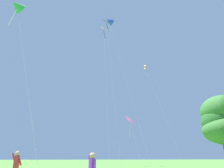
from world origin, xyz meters
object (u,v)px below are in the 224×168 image
Objects in this scene: kite_pink_low at (130,123)px; kite_green_small at (17,6)px; kite_yellow_diamond at (104,34)px; kite_orange_box at (146,69)px; kite_black_large at (107,32)px; person_near_tree at (16,166)px; kite_blue_delta at (109,21)px; tree_right_cluster at (224,121)px.

kite_green_small is at bearing -122.91° from kite_pink_low.
kite_pink_low is 0.31× the size of kite_yellow_diamond.
kite_orange_box is 33.62m from kite_green_small.
kite_pink_low is 32.23m from kite_green_small.
kite_green_small is (-9.58, -11.92, -6.12)m from kite_black_large.
kite_orange_box reaches higher than person_near_tree.
kite_blue_delta is 26.69m from tree_right_cluster.
person_near_tree is at bearing -59.84° from kite_green_small.
kite_black_large reaches higher than person_near_tree.
kite_yellow_diamond reaches higher than kite_blue_delta.
kite_yellow_diamond reaches higher than tree_right_cluster.
tree_right_cluster is at bearing -74.59° from kite_pink_low.
kite_yellow_diamond is (12.07, 27.74, 15.39)m from kite_green_small.
kite_black_large is 16.47m from kite_green_small.
kite_blue_delta reaches higher than kite_pink_low.
kite_pink_low is at bearing 63.00° from person_near_tree.
kite_black_large is 12.17× the size of person_near_tree.
kite_blue_delta is 12.80m from kite_orange_box.
kite_orange_box is (11.25, 13.59, 0.63)m from kite_black_large.
kite_yellow_diamond reaches higher than kite_pink_low.
kite_black_large is at bearing 159.46° from tree_right_cluster.
kite_yellow_diamond is (0.49, 7.97, 1.89)m from kite_blue_delta.
kite_orange_box is at bearing 50.76° from kite_green_small.
tree_right_cluster is at bearing -48.82° from kite_blue_delta.
kite_orange_box reaches higher than kite_pink_low.
kite_pink_low reaches higher than tree_right_cluster.
person_near_tree is (-15.36, -30.15, -6.90)m from kite_pink_low.
kite_green_small is 1.52× the size of tree_right_cluster.
kite_pink_low is at bearing 50.65° from kite_blue_delta.
tree_right_cluster is (5.46, -19.80, -2.38)m from kite_pink_low.
kite_yellow_diamond is at bearing 169.51° from kite_pink_low.
kite_black_large is 0.69× the size of kite_yellow_diamond.
kite_green_small is (-20.83, -25.51, -6.75)m from kite_orange_box.
kite_black_large is 2.43× the size of tree_right_cluster.
kite_orange_box is at bearing 31.82° from kite_blue_delta.
kite_green_small is 33.94m from kite_yellow_diamond.
kite_orange_box is 2.34× the size of tree_right_cluster.
kite_pink_low is at bearing 105.41° from tree_right_cluster.
kite_blue_delta is at bearing -129.35° from kite_pink_low.
kite_yellow_diamond is 17.53× the size of person_near_tree.
kite_blue_delta is 2.87× the size of kite_pink_low.
kite_blue_delta is 8.21m from kite_yellow_diamond.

